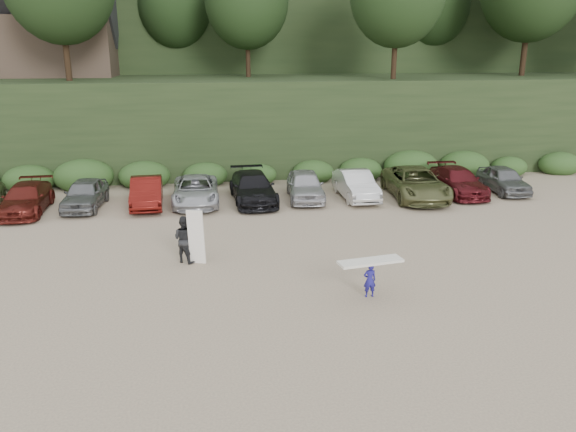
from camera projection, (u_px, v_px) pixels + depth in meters
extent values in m
plane|color=tan|center=(260.00, 275.00, 20.55)|extent=(120.00, 120.00, 0.00)
cube|color=black|center=(231.00, 119.00, 40.53)|extent=(80.00, 14.00, 6.00)
cube|color=black|center=(222.00, 47.00, 56.14)|extent=(90.00, 30.00, 16.00)
ellipsoid|color=black|center=(228.00, 1.00, 38.21)|extent=(66.00, 12.00, 10.00)
cube|color=#2B491E|center=(229.00, 174.00, 34.04)|extent=(46.20, 2.00, 1.20)
cube|color=brown|center=(57.00, 47.00, 39.38)|extent=(8.00, 6.00, 4.00)
imported|color=#5A1A14|center=(26.00, 199.00, 28.12)|extent=(2.14, 4.96, 1.42)
imported|color=slate|center=(85.00, 194.00, 28.90)|extent=(2.00, 4.48, 1.50)
imported|color=#5D110D|center=(147.00, 192.00, 29.25)|extent=(1.86, 4.60, 1.49)
imported|color=#B2B3B9|center=(196.00, 191.00, 29.69)|extent=(2.41, 5.16, 1.43)
imported|color=black|center=(253.00, 188.00, 30.03)|extent=(2.51, 5.47, 1.55)
imported|color=#AEAEB3|center=(305.00, 185.00, 30.52)|extent=(2.17, 4.75, 1.58)
imported|color=silver|center=(356.00, 185.00, 30.72)|extent=(1.75, 4.67, 1.52)
imported|color=#60643A|center=(416.00, 183.00, 30.80)|extent=(3.09, 6.09, 1.65)
imported|color=#571419|center=(458.00, 181.00, 31.64)|extent=(2.09, 5.06, 1.46)
imported|color=slate|center=(504.00, 179.00, 32.12)|extent=(1.88, 4.36, 1.47)
imported|color=navy|center=(370.00, 280.00, 18.61)|extent=(0.44, 0.30, 1.19)
cube|color=white|center=(371.00, 261.00, 18.41)|extent=(2.24, 0.97, 0.09)
imported|color=black|center=(184.00, 239.00, 21.56)|extent=(1.14, 1.09, 1.85)
cube|color=white|center=(196.00, 237.00, 21.27)|extent=(0.67, 0.46, 2.18)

